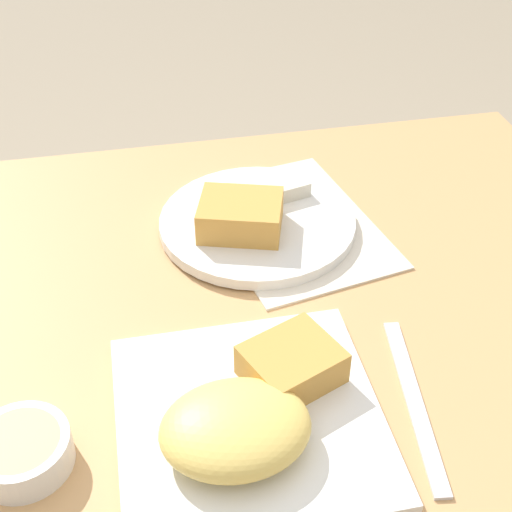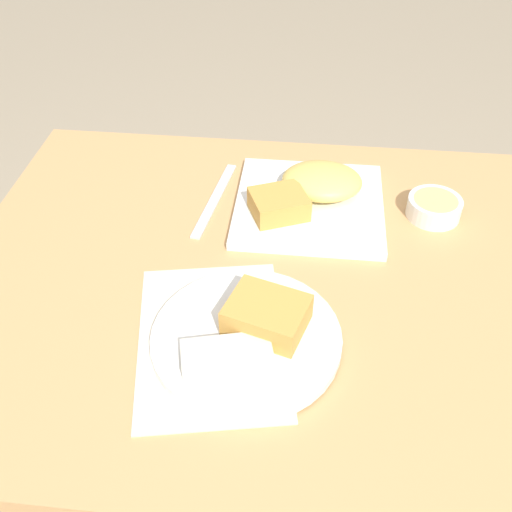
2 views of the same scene
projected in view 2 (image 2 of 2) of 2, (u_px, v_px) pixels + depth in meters
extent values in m
plane|color=gray|center=(271.00, 511.00, 1.37)|extent=(8.00, 8.00, 0.00)
cube|color=tan|center=(279.00, 283.00, 0.89)|extent=(0.96, 0.75, 0.04)
cylinder|color=#9F7649|center=(473.00, 320.00, 1.34)|extent=(0.05, 0.05, 0.71)
cylinder|color=#9F7649|center=(107.00, 292.00, 1.40)|extent=(0.05, 0.05, 0.71)
cube|color=beige|center=(212.00, 339.00, 0.78)|extent=(0.24, 0.30, 0.00)
cube|color=white|center=(309.00, 205.00, 0.99)|extent=(0.24, 0.24, 0.01)
ellipsoid|color=#EAC660|center=(322.00, 181.00, 0.99)|extent=(0.13, 0.11, 0.04)
cube|color=gold|center=(279.00, 204.00, 0.95)|extent=(0.11, 0.10, 0.04)
cylinder|color=white|center=(246.00, 338.00, 0.77)|extent=(0.25, 0.25, 0.01)
cube|color=gold|center=(267.00, 315.00, 0.77)|extent=(0.12, 0.10, 0.04)
cube|color=beige|center=(227.00, 355.00, 0.73)|extent=(0.12, 0.08, 0.02)
cylinder|color=white|center=(434.00, 208.00, 0.97)|extent=(0.09, 0.09, 0.03)
cylinder|color=#D1B775|center=(436.00, 201.00, 0.96)|extent=(0.07, 0.07, 0.00)
cube|color=silver|center=(215.00, 199.00, 1.01)|extent=(0.05, 0.21, 0.00)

